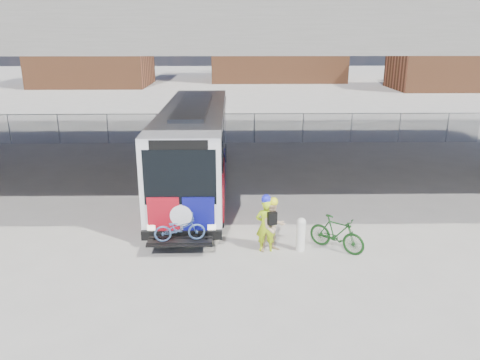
{
  "coord_description": "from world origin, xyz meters",
  "views": [
    {
      "loc": [
        -0.39,
        -16.38,
        6.6
      ],
      "look_at": [
        -0.11,
        -0.67,
        1.6
      ],
      "focal_mm": 35.0,
      "sensor_mm": 36.0,
      "label": 1
    }
  ],
  "objects_px": {
    "bollard": "(301,233)",
    "cyclist_tan": "(273,226)",
    "bus": "(195,141)",
    "bike_parked": "(337,234)",
    "cyclist_hivis": "(266,224)"
  },
  "relations": [
    {
      "from": "bollard",
      "to": "cyclist_tan",
      "type": "distance_m",
      "value": 0.91
    },
    {
      "from": "bus",
      "to": "cyclist_hivis",
      "type": "relative_size",
      "value": 6.9
    },
    {
      "from": "bollard",
      "to": "cyclist_tan",
      "type": "relative_size",
      "value": 0.62
    },
    {
      "from": "bollard",
      "to": "bike_parked",
      "type": "distance_m",
      "value": 1.13
    },
    {
      "from": "cyclist_hivis",
      "to": "bike_parked",
      "type": "distance_m",
      "value": 2.26
    },
    {
      "from": "bus",
      "to": "cyclist_tan",
      "type": "bearing_deg",
      "value": -65.65
    },
    {
      "from": "bollard",
      "to": "bike_parked",
      "type": "height_order",
      "value": "bike_parked"
    },
    {
      "from": "bollard",
      "to": "cyclist_tan",
      "type": "xyz_separation_m",
      "value": [
        -0.88,
        -0.0,
        0.25
      ]
    },
    {
      "from": "bus",
      "to": "cyclist_hivis",
      "type": "distance_m",
      "value": 6.97
    },
    {
      "from": "bollard",
      "to": "bike_parked",
      "type": "relative_size",
      "value": 0.59
    },
    {
      "from": "bus",
      "to": "bike_parked",
      "type": "distance_m",
      "value": 8.15
    },
    {
      "from": "bollard",
      "to": "cyclist_tan",
      "type": "bearing_deg",
      "value": -179.73
    },
    {
      "from": "bollard",
      "to": "bike_parked",
      "type": "bearing_deg",
      "value": 0.0
    },
    {
      "from": "bus",
      "to": "bike_parked",
      "type": "height_order",
      "value": "bus"
    },
    {
      "from": "cyclist_tan",
      "to": "bike_parked",
      "type": "bearing_deg",
      "value": -18.8
    }
  ]
}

